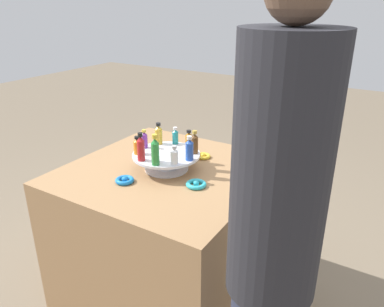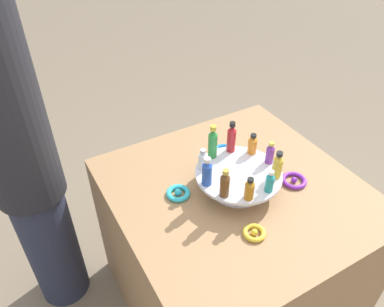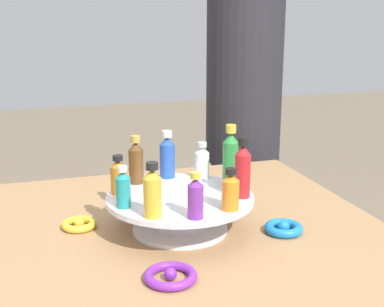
{
  "view_description": "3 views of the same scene",
  "coord_description": "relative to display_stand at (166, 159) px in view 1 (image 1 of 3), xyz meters",
  "views": [
    {
      "loc": [
        -1.39,
        -0.99,
        1.54
      ],
      "look_at": [
        -0.15,
        -0.24,
        0.94
      ],
      "focal_mm": 35.0,
      "sensor_mm": 36.0,
      "label": 1
    },
    {
      "loc": [
        0.85,
        -0.69,
        1.77
      ],
      "look_at": [
        -0.1,
        -0.15,
        0.92
      ],
      "focal_mm": 35.0,
      "sensor_mm": 36.0,
      "label": 2
    },
    {
      "loc": [
        0.31,
        1.1,
        1.24
      ],
      "look_at": [
        -0.06,
        -0.09,
        0.9
      ],
      "focal_mm": 50.0,
      "sensor_mm": 36.0,
      "label": 3
    }
  ],
  "objects": [
    {
      "name": "bottle_blue",
      "position": [
        -0.01,
        -0.14,
        0.09
      ],
      "size": [
        0.04,
        0.04,
        0.12
      ],
      "color": "#234CAD",
      "rests_on": "display_stand"
    },
    {
      "name": "bottle_teal",
      "position": [
        0.13,
        0.04,
        0.07
      ],
      "size": [
        0.03,
        0.03,
        0.09
      ],
      "color": "teal",
      "rests_on": "display_stand"
    },
    {
      "name": "bottle_red",
      "position": [
        -0.13,
        0.05,
        0.09
      ],
      "size": [
        0.04,
        0.04,
        0.14
      ],
      "color": "#B21E23",
      "rests_on": "display_stand"
    },
    {
      "name": "ground_plane",
      "position": [
        0.0,
        0.0,
        -0.8
      ],
      "size": [
        12.0,
        12.0,
        0.0
      ],
      "primitive_type": "plane",
      "color": "#756651"
    },
    {
      "name": "bottle_brown",
      "position": [
        0.08,
        -0.12,
        0.08
      ],
      "size": [
        0.04,
        0.04,
        0.12
      ],
      "color": "brown",
      "rests_on": "display_stand"
    },
    {
      "name": "bottle_purple",
      "position": [
        0.01,
        0.14,
        0.07
      ],
      "size": [
        0.03,
        0.03,
        0.1
      ],
      "color": "#702D93",
      "rests_on": "display_stand"
    },
    {
      "name": "bottle_gold",
      "position": [
        0.09,
        0.11,
        0.08
      ],
      "size": [
        0.04,
        0.04,
        0.11
      ],
      "color": "gold",
      "rests_on": "display_stand"
    },
    {
      "name": "ribbon_bow_teal",
      "position": [
        -0.08,
        -0.22,
        -0.04
      ],
      "size": [
        0.09,
        0.09,
        0.03
      ],
      "color": "#2DB7CC",
      "rests_on": "party_table"
    },
    {
      "name": "bottle_amber",
      "position": [
        0.13,
        -0.05,
        0.07
      ],
      "size": [
        0.04,
        0.04,
        0.09
      ],
      "color": "#AD6B19",
      "rests_on": "display_stand"
    },
    {
      "name": "party_table",
      "position": [
        0.0,
        0.0,
        -0.43
      ],
      "size": [
        0.95,
        0.95,
        0.75
      ],
      "color": "#9E754C",
      "rests_on": "ground_plane"
    },
    {
      "name": "ribbon_bow_blue",
      "position": [
        -0.22,
        0.08,
        -0.04
      ],
      "size": [
        0.09,
        0.09,
        0.03
      ],
      "color": "blue",
      "rests_on": "party_table"
    },
    {
      "name": "person_figure",
      "position": [
        -0.45,
        -0.71,
        0.03
      ],
      "size": [
        0.28,
        0.28,
        1.64
      ],
      "rotation": [
        0.0,
        0.0,
        1.01
      ],
      "color": "#282D42",
      "rests_on": "ground_plane"
    },
    {
      "name": "ribbon_bow_purple",
      "position": [
        0.08,
        0.22,
        -0.05
      ],
      "size": [
        0.1,
        0.1,
        0.02
      ],
      "color": "purple",
      "rests_on": "party_table"
    },
    {
      "name": "bottle_green",
      "position": [
        -0.13,
        -0.04,
        0.1
      ],
      "size": [
        0.04,
        0.04,
        0.15
      ],
      "color": "#288438",
      "rests_on": "display_stand"
    },
    {
      "name": "ribbon_bow_gold",
      "position": [
        0.22,
        -0.08,
        -0.04
      ],
      "size": [
        0.08,
        0.08,
        0.02
      ],
      "color": "gold",
      "rests_on": "party_table"
    },
    {
      "name": "bottle_orange",
      "position": [
        -0.08,
        0.12,
        0.07
      ],
      "size": [
        0.04,
        0.04,
        0.09
      ],
      "color": "orange",
      "rests_on": "display_stand"
    },
    {
      "name": "bottle_clear",
      "position": [
        -0.09,
        -0.11,
        0.07
      ],
      "size": [
        0.04,
        0.04,
        0.09
      ],
      "color": "silver",
      "rests_on": "display_stand"
    },
    {
      "name": "display_stand",
      "position": [
        0.0,
        0.0,
        0.0
      ],
      "size": [
        0.34,
        0.34,
        0.08
      ],
      "color": "silver",
      "rests_on": "party_table"
    }
  ]
}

